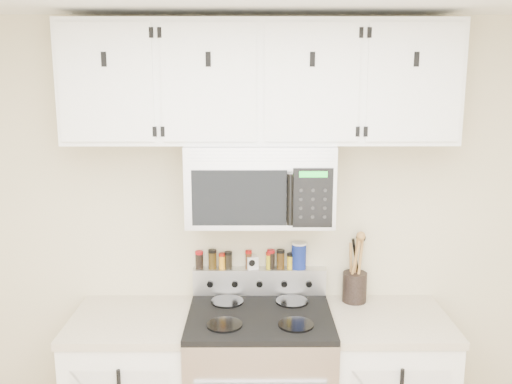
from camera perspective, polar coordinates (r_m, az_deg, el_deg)
back_wall at (r=3.28m, az=0.34°, el=-4.97°), size 3.50×0.01×2.50m
microwave at (r=3.00m, az=0.40°, el=0.93°), size 0.76×0.44×0.42m
upper_cabinets at (r=2.98m, az=0.39°, el=10.91°), size 2.00×0.35×0.62m
utensil_crock at (r=3.32m, az=9.84°, el=-9.11°), size 0.14×0.14×0.40m
kitchen_timer at (r=3.28m, az=-0.42°, el=-7.04°), size 0.08×0.07×0.07m
salt_canister at (r=3.28m, az=4.31°, el=-6.35°), size 0.08×0.08×0.15m
spice_jar_0 at (r=3.29m, az=-5.70°, el=-6.76°), size 0.05×0.05×0.10m
spice_jar_1 at (r=3.28m, az=-4.38°, el=-6.70°), size 0.05×0.05×0.11m
spice_jar_2 at (r=3.28m, az=-3.42°, el=-6.88°), size 0.04×0.04×0.09m
spice_jar_3 at (r=3.28m, az=-2.79°, el=-6.81°), size 0.04×0.04×0.10m
spice_jar_4 at (r=3.27m, az=-0.74°, el=-6.75°), size 0.04×0.04×0.11m
spice_jar_5 at (r=3.28m, az=1.37°, el=-6.83°), size 0.04×0.04×0.10m
spice_jar_6 at (r=3.28m, az=1.51°, el=-6.73°), size 0.04×0.04×0.11m
spice_jar_7 at (r=3.28m, az=2.47°, el=-6.72°), size 0.05×0.05×0.11m
spice_jar_8 at (r=3.28m, az=3.43°, el=-6.88°), size 0.04×0.04×0.09m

